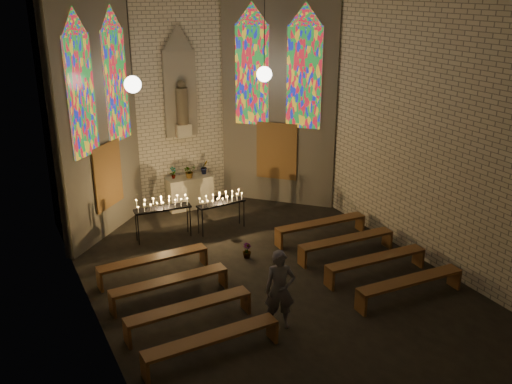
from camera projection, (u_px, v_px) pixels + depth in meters
floor at (273, 284)px, 13.38m from camera, size 12.00×12.00×0.00m
room at (213, 102)px, 14.91m from camera, size 8.22×12.43×7.00m
altar at (190, 192)px, 17.77m from camera, size 1.40×0.60×1.00m
flower_vase_left at (173, 173)px, 17.39m from camera, size 0.23×0.18×0.38m
flower_vase_center at (189, 171)px, 17.46m from camera, size 0.43×0.39×0.42m
flower_vase_right at (204, 167)px, 17.81m from camera, size 0.29×0.26×0.45m
aisle_flower_pot at (247, 251)px, 14.59m from camera, size 0.24×0.24×0.39m
votive_stand_left at (162, 206)px, 15.42m from camera, size 1.56×0.47×1.13m
votive_stand_right at (221, 201)px, 15.98m from camera, size 1.44×0.45×1.04m
pew_left_0 at (153, 261)px, 13.58m from camera, size 2.67×0.46×0.51m
pew_right_0 at (321, 225)px, 15.60m from camera, size 2.67×0.46×0.51m
pew_left_1 at (170, 283)px, 12.58m from camera, size 2.67×0.46×0.51m
pew_right_1 at (347, 241)px, 14.59m from camera, size 2.67×0.46×0.51m
pew_left_2 at (189, 309)px, 11.57m from camera, size 2.67×0.46×0.51m
pew_right_2 at (376, 261)px, 13.59m from camera, size 2.67×0.46×0.51m
pew_left_3 at (212, 340)px, 10.57m from camera, size 2.67×0.46×0.51m
pew_right_3 at (410, 283)px, 12.59m from camera, size 2.67×0.46×0.51m
visitor at (280, 290)px, 11.46m from camera, size 0.72×0.61×1.69m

